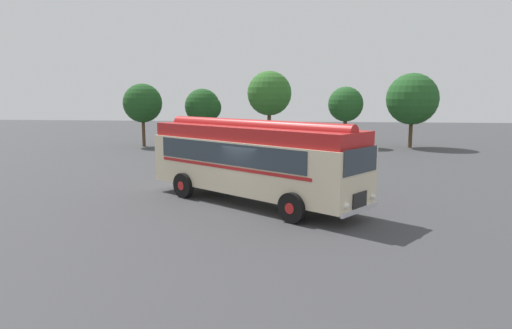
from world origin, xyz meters
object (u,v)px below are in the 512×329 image
Objects in this scene: car_mid_right at (299,147)px; car_mid_left at (260,146)px; car_near_left at (221,145)px; vintage_bus at (252,158)px.

car_mid_left is at bearing -178.85° from car_mid_right.
car_near_left is 0.97× the size of car_mid_left.
car_mid_left is at bearing -12.97° from car_near_left.
car_mid_left is at bearing 94.48° from vintage_bus.
car_near_left is 5.76m from car_mid_right.
car_near_left and car_mid_right have the same top height.
car_near_left is at bearing 105.65° from vintage_bus.
vintage_bus is 2.26× the size of car_near_left.
car_mid_right is (5.73, -0.62, 0.00)m from car_near_left.
car_mid_right is at bearing 1.15° from car_mid_left.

